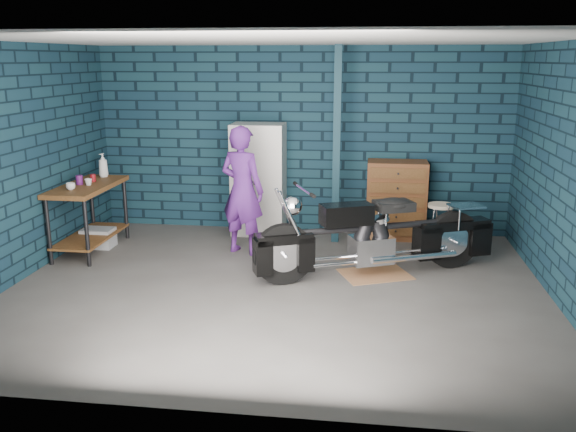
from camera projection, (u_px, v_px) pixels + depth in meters
name	position (u px, v px, depth m)	size (l,w,h in m)	color
ground	(276.00, 289.00, 6.86)	(6.00, 6.00, 0.00)	#4F4D4A
room_walls	(283.00, 114.00, 6.91)	(6.02, 5.01, 2.71)	#0F2635
support_post	(337.00, 146.00, 8.32)	(0.10, 0.10, 2.70)	#122D38
workbench	(90.00, 218.00, 8.12)	(0.60, 1.40, 0.91)	brown
drip_mat	(375.00, 274.00, 7.32)	(0.79, 0.59, 0.01)	#90603E
motorcycle	(377.00, 230.00, 7.18)	(2.54, 0.69, 1.12)	black
person	(242.00, 190.00, 7.95)	(0.62, 0.41, 1.69)	#542078
storage_bin	(98.00, 238.00, 8.36)	(0.42, 0.30, 0.26)	#919499
locker	(259.00, 179.00, 8.87)	(0.75, 0.54, 1.62)	beige
tool_chest	(396.00, 200.00, 8.68)	(0.84, 0.46, 1.12)	brown
shop_stool	(440.00, 227.00, 8.18)	(0.35, 0.35, 0.64)	beige
cup_a	(71.00, 186.00, 7.66)	(0.11, 0.11, 0.09)	beige
cup_b	(88.00, 182.00, 7.94)	(0.09, 0.09, 0.09)	beige
mug_purple	(79.00, 180.00, 7.99)	(0.09, 0.09, 0.12)	#571860
mug_red	(93.00, 178.00, 8.19)	(0.07, 0.07, 0.10)	maroon
bottle	(103.00, 165.00, 8.48)	(0.13, 0.13, 0.33)	#919499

